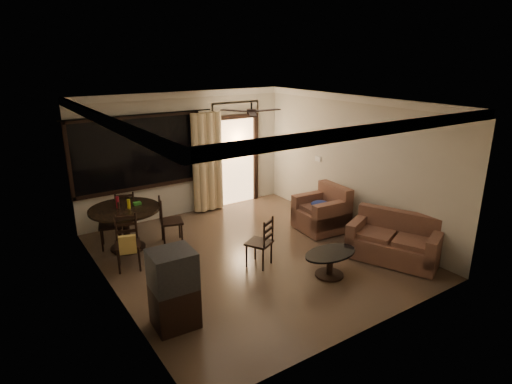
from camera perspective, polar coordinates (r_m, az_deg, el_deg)
ground at (r=8.04m, az=-0.54°, el=-8.42°), size 5.50×5.50×0.00m
room_shell at (r=9.19m, az=-3.56°, el=7.00°), size 5.50×6.70×5.50m
dining_table at (r=8.43m, az=-17.04°, el=-3.18°), size 1.31×1.31×1.04m
dining_chair_west at (r=8.72m, az=-18.67°, el=-5.22°), size 0.52×0.52×0.95m
dining_chair_east at (r=8.59m, az=-11.24°, el=-4.91°), size 0.52×0.52×0.95m
dining_chair_south at (r=7.77m, az=-16.64°, el=-7.72°), size 0.52×0.56×0.95m
dining_chair_north at (r=9.24m, az=-16.87°, el=-3.70°), size 0.52×0.52×0.95m
tv_cabinet at (r=5.99m, az=-10.92°, el=-12.56°), size 0.62×0.55×1.11m
sofa at (r=8.16m, az=18.03°, el=-6.36°), size 1.37×1.75×0.83m
armchair at (r=9.13m, az=8.97°, el=-2.72°), size 0.98×0.98×0.92m
coffee_table at (r=7.33m, az=9.84°, el=-8.95°), size 0.98×0.59×0.43m
side_chair at (r=7.57m, az=0.49°, el=-7.90°), size 0.54×0.54×0.91m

